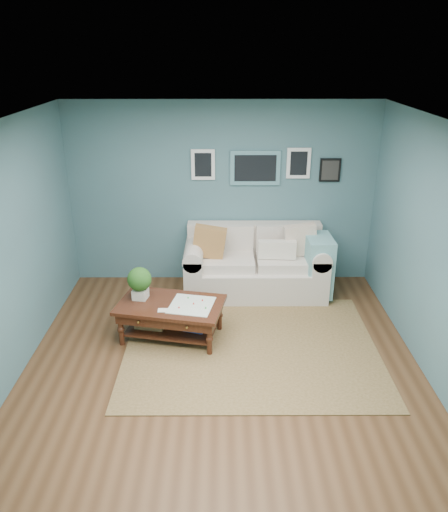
{
  "coord_description": "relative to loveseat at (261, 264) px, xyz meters",
  "views": [
    {
      "loc": [
        -0.0,
        -4.62,
        3.39
      ],
      "look_at": [
        0.02,
        1.0,
        1.0
      ],
      "focal_mm": 35.0,
      "sensor_mm": 36.0,
      "label": 1
    }
  ],
  "objects": [
    {
      "name": "loveseat",
      "position": [
        0.0,
        0.0,
        0.0
      ],
      "size": [
        2.08,
        0.95,
        1.07
      ],
      "color": "beige",
      "rests_on": "ground"
    },
    {
      "name": "area_rug",
      "position": [
        -0.22,
        -1.52,
        -0.43
      ],
      "size": [
        3.02,
        2.42,
        0.01
      ],
      "primitive_type": "cube",
      "color": "brown",
      "rests_on": "ground"
    },
    {
      "name": "coffee_table",
      "position": [
        -1.27,
        -1.25,
        -0.04
      ],
      "size": [
        1.39,
        0.98,
        0.89
      ],
      "rotation": [
        0.0,
        0.0,
        -0.2
      ],
      "color": "black",
      "rests_on": "ground"
    },
    {
      "name": "room_shell",
      "position": [
        -0.55,
        -1.97,
        0.92
      ],
      "size": [
        5.0,
        5.02,
        2.7
      ],
      "color": "brown",
      "rests_on": "ground"
    }
  ]
}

